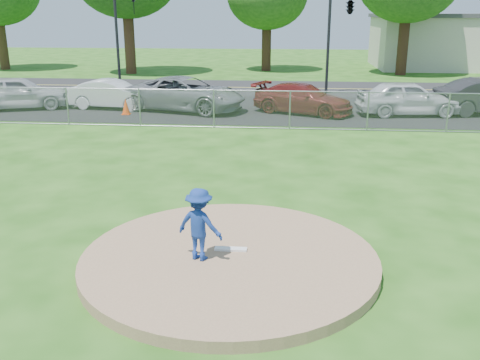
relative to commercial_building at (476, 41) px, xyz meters
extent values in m
plane|color=#1D4E11|center=(-16.00, -28.00, -2.16)|extent=(120.00, 120.00, 0.00)
cylinder|color=#8F6C4E|center=(-16.00, -38.00, -2.06)|extent=(5.40, 5.40, 0.20)
cube|color=white|center=(-16.00, -37.80, -1.94)|extent=(0.60, 0.15, 0.04)
cube|color=gray|center=(-16.00, -26.00, -1.41)|extent=(40.00, 0.06, 1.50)
cube|color=black|center=(-16.00, -21.50, -2.15)|extent=(50.00, 8.00, 0.01)
cube|color=black|center=(-16.00, -14.00, -2.16)|extent=(60.00, 7.00, 0.01)
cube|color=#BCB6A0|center=(0.00, 0.00, -0.16)|extent=(16.00, 9.00, 4.00)
cube|color=#3F3F42|center=(0.00, 0.00, 1.99)|extent=(16.40, 9.40, 0.30)
cylinder|color=#3B2615|center=(-38.00, -5.00, -0.06)|extent=(0.74, 0.74, 4.20)
cylinder|color=#3D2316|center=(-27.00, -7.00, 0.29)|extent=(0.78, 0.78, 4.90)
cylinder|color=#341D13|center=(-17.00, -4.00, -0.23)|extent=(0.72, 0.72, 3.85)
cylinder|color=#321D12|center=(-7.00, -6.00, 0.12)|extent=(0.76, 0.76, 4.55)
cylinder|color=black|center=(-25.00, -16.00, 0.64)|extent=(0.16, 0.16, 5.60)
imported|color=black|center=(-23.92, -16.00, 2.64)|extent=(0.16, 0.20, 1.00)
cylinder|color=black|center=(-13.00, -16.00, 0.64)|extent=(0.16, 0.16, 5.60)
imported|color=black|center=(-11.92, -16.00, 2.64)|extent=(0.53, 2.48, 1.00)
imported|color=navy|center=(-16.50, -38.20, -1.30)|extent=(0.97, 0.74, 1.32)
cone|color=#FF4C0D|center=(-22.36, -23.52, -1.80)|extent=(0.36, 0.36, 0.70)
imported|color=#B8B8BD|center=(-27.83, -22.64, -1.37)|extent=(4.96, 3.37, 1.57)
imported|color=silver|center=(-23.42, -22.05, -1.47)|extent=(4.25, 1.87, 1.36)
imported|color=gray|center=(-19.87, -22.27, -1.37)|extent=(6.12, 4.09, 1.56)
imported|color=maroon|center=(-14.43, -22.49, -1.49)|extent=(4.94, 3.57, 1.33)
imported|color=silver|center=(-9.79, -22.50, -1.39)|extent=(4.66, 2.29, 1.53)
camera|label=1|loc=(-14.96, -46.81, 2.26)|focal=40.00mm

